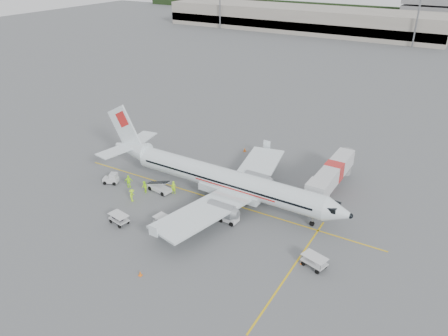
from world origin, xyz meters
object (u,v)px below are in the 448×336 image
at_px(tug_fore, 229,216).
at_px(jet_bridge, 333,177).
at_px(aircraft, 227,166).
at_px(tug_aft, 111,178).
at_px(belt_loader, 159,183).
at_px(tug_mid, 194,216).

bearing_deg(tug_fore, jet_bridge, 63.19).
height_order(aircraft, tug_aft, aircraft).
height_order(jet_bridge, tug_fore, jet_bridge).
bearing_deg(tug_aft, belt_loader, -8.66).
distance_m(tug_fore, tug_mid, 4.25).
xyz_separation_m(aircraft, belt_loader, (-8.87, -2.83, -3.64)).
height_order(jet_bridge, belt_loader, jet_bridge).
distance_m(belt_loader, tug_mid, 9.16).
height_order(belt_loader, tug_fore, belt_loader).
bearing_deg(aircraft, tug_fore, -55.39).
bearing_deg(tug_fore, tug_mid, -143.92).
bearing_deg(belt_loader, jet_bridge, 39.55).
xyz_separation_m(tug_fore, tug_mid, (-3.60, -2.26, 0.01)).
relative_size(belt_loader, tug_aft, 2.21).
distance_m(tug_fore, tug_aft, 19.21).
bearing_deg(belt_loader, tug_aft, -158.73).
relative_size(jet_bridge, tug_fore, 6.83).
relative_size(belt_loader, tug_mid, 1.99).
bearing_deg(jet_bridge, tug_fore, -120.07).
xyz_separation_m(belt_loader, tug_aft, (-7.35, -1.67, -0.44)).
bearing_deg(jet_bridge, aircraft, -139.62).
height_order(tug_mid, tug_aft, tug_mid).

